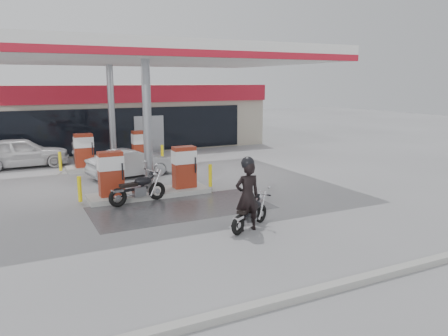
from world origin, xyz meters
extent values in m
plane|color=gray|center=(0.00, 0.00, 0.00)|extent=(90.00, 90.00, 0.00)
cube|color=#4C4C4F|center=(0.50, 0.00, 0.00)|extent=(6.00, 3.00, 0.00)
cylinder|color=#38383A|center=(2.00, -2.00, 0.00)|extent=(0.70, 0.70, 0.01)
cube|color=gray|center=(0.00, -7.00, 0.07)|extent=(28.00, 0.25, 0.15)
cube|color=#ACA690|center=(0.00, 16.00, 2.00)|extent=(22.00, 8.00, 4.00)
cube|color=black|center=(0.00, 11.97, 1.40)|extent=(18.00, 0.10, 2.60)
cube|color=#AD1526|center=(0.00, 11.90, 3.50)|extent=(22.00, 0.25, 1.00)
cube|color=navy|center=(7.00, 11.85, 3.50)|extent=(3.50, 0.12, 0.80)
cube|color=gray|center=(3.00, 11.93, 1.10)|extent=(1.80, 0.14, 2.20)
cube|color=silver|center=(0.00, 5.00, 5.30)|extent=(16.00, 10.00, 0.60)
cube|color=#AD1526|center=(0.00, 0.05, 5.12)|extent=(16.00, 0.12, 0.24)
cube|color=#AD1526|center=(0.00, 9.95, 5.12)|extent=(16.00, 0.12, 0.24)
cylinder|color=gray|center=(0.00, 2.00, 2.59)|extent=(0.32, 0.32, 5.00)
cylinder|color=gray|center=(0.00, 8.00, 2.59)|extent=(0.32, 0.32, 5.00)
cube|color=#9E9E99|center=(0.00, 2.00, 0.09)|extent=(4.50, 1.30, 0.18)
cube|color=maroon|center=(-1.40, 2.00, 0.98)|extent=(0.85, 0.48, 1.60)
cube|color=maroon|center=(1.40, 2.00, 0.98)|extent=(0.85, 0.48, 1.60)
cube|color=silver|center=(-1.40, 2.00, 1.38)|extent=(0.88, 0.52, 0.50)
cube|color=silver|center=(1.40, 2.00, 1.38)|extent=(0.88, 0.52, 0.50)
cylinder|color=yellow|center=(-2.50, 2.00, 0.54)|extent=(0.14, 0.14, 0.90)
cylinder|color=yellow|center=(2.50, 2.00, 0.54)|extent=(0.14, 0.14, 0.90)
cube|color=#9E9E99|center=(0.00, 8.00, 0.09)|extent=(4.50, 1.30, 0.18)
cube|color=maroon|center=(-1.40, 8.00, 0.98)|extent=(0.85, 0.48, 1.60)
cube|color=maroon|center=(1.40, 8.00, 0.98)|extent=(0.85, 0.48, 1.60)
cube|color=silver|center=(-1.40, 8.00, 1.38)|extent=(0.88, 0.52, 0.50)
cube|color=silver|center=(1.40, 8.00, 1.38)|extent=(0.88, 0.52, 0.50)
cylinder|color=yellow|center=(-2.50, 8.00, 0.54)|extent=(0.14, 0.14, 0.90)
cylinder|color=yellow|center=(2.50, 8.00, 0.54)|extent=(0.14, 0.14, 0.90)
torus|color=black|center=(2.11, -2.55, 0.29)|extent=(0.56, 0.40, 0.57)
torus|color=black|center=(0.97, -3.21, 0.29)|extent=(0.56, 0.40, 0.57)
cube|color=gray|center=(1.57, -2.86, 0.36)|extent=(0.45, 0.39, 0.29)
cube|color=black|center=(1.45, -2.93, 0.46)|extent=(0.79, 0.52, 0.08)
ellipsoid|color=black|center=(1.69, -2.79, 0.67)|extent=(0.62, 0.53, 0.27)
cube|color=black|center=(1.28, -3.03, 0.61)|extent=(0.57, 0.46, 0.10)
cylinder|color=silver|center=(1.94, -2.65, 0.96)|extent=(0.40, 0.64, 0.03)
sphere|color=silver|center=(2.04, -2.59, 0.84)|extent=(0.17, 0.17, 0.17)
cylinder|color=silver|center=(1.09, -2.99, 0.27)|extent=(0.78, 0.50, 0.08)
imported|color=black|center=(1.40, -2.96, 1.01)|extent=(0.77, 0.54, 2.02)
torus|color=black|center=(0.09, 1.36, 0.33)|extent=(0.68, 0.29, 0.66)
torus|color=black|center=(-1.40, 1.05, 0.33)|extent=(0.68, 0.29, 0.66)
cube|color=gray|center=(-0.62, 1.21, 0.42)|extent=(0.49, 0.35, 0.33)
cube|color=black|center=(-0.78, 1.18, 0.53)|extent=(0.99, 0.31, 0.09)
ellipsoid|color=black|center=(-0.45, 1.24, 0.77)|extent=(0.68, 0.47, 0.31)
cube|color=black|center=(-0.99, 1.13, 0.71)|extent=(0.65, 0.38, 0.11)
cylinder|color=silver|center=(-0.13, 1.31, 1.10)|extent=(0.21, 0.83, 0.04)
sphere|color=silver|center=(0.00, 1.34, 0.97)|extent=(0.20, 0.20, 0.20)
cylinder|color=silver|center=(-1.19, 1.25, 0.31)|extent=(0.99, 0.29, 0.09)
imported|color=silver|center=(-4.07, 10.20, 0.76)|extent=(4.45, 1.80, 1.51)
imported|color=#545459|center=(-1.53, 9.00, 0.85)|extent=(0.68, 0.86, 1.71)
imported|color=#919498|center=(0.25, 5.60, 0.63)|extent=(3.98, 1.98, 1.25)
camera|label=1|loc=(-4.53, -13.44, 4.22)|focal=35.00mm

